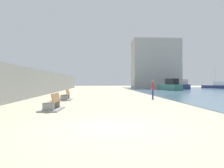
{
  "coord_description": "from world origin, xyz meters",
  "views": [
    {
      "loc": [
        -0.38,
        -7.41,
        1.64
      ],
      "look_at": [
        0.98,
        14.16,
        1.41
      ],
      "focal_mm": 33.2,
      "sensor_mm": 36.0,
      "label": 1
    }
  ],
  "objects_px": {
    "bench_near": "(52,106)",
    "boat_far_right": "(170,86)",
    "boat_distant": "(217,86)",
    "person_walking": "(153,88)",
    "boat_mid_bay": "(183,85)",
    "bench_far": "(66,97)"
  },
  "relations": [
    {
      "from": "person_walking",
      "to": "boat_mid_bay",
      "type": "distance_m",
      "value": 29.36
    },
    {
      "from": "bench_near",
      "to": "boat_far_right",
      "type": "bearing_deg",
      "value": 58.86
    },
    {
      "from": "boat_distant",
      "to": "boat_far_right",
      "type": "bearing_deg",
      "value": -146.75
    },
    {
      "from": "bench_near",
      "to": "person_walking",
      "type": "bearing_deg",
      "value": 43.35
    },
    {
      "from": "bench_near",
      "to": "boat_mid_bay",
      "type": "relative_size",
      "value": 0.36
    },
    {
      "from": "bench_near",
      "to": "boat_far_right",
      "type": "height_order",
      "value": "boat_far_right"
    },
    {
      "from": "bench_near",
      "to": "boat_distant",
      "type": "bearing_deg",
      "value": 49.37
    },
    {
      "from": "boat_mid_bay",
      "to": "boat_far_right",
      "type": "height_order",
      "value": "boat_mid_bay"
    },
    {
      "from": "bench_far",
      "to": "boat_distant",
      "type": "relative_size",
      "value": 0.28
    },
    {
      "from": "boat_distant",
      "to": "bench_near",
      "type": "bearing_deg",
      "value": -130.63
    },
    {
      "from": "boat_mid_bay",
      "to": "boat_distant",
      "type": "bearing_deg",
      "value": 20.49
    },
    {
      "from": "person_walking",
      "to": "boat_distant",
      "type": "height_order",
      "value": "boat_distant"
    },
    {
      "from": "bench_near",
      "to": "boat_mid_bay",
      "type": "bearing_deg",
      "value": 57.06
    },
    {
      "from": "boat_distant",
      "to": "boat_far_right",
      "type": "relative_size",
      "value": 1.07
    },
    {
      "from": "bench_near",
      "to": "bench_far",
      "type": "height_order",
      "value": "same"
    },
    {
      "from": "bench_near",
      "to": "boat_mid_bay",
      "type": "height_order",
      "value": "boat_mid_bay"
    },
    {
      "from": "bench_far",
      "to": "bench_near",
      "type": "bearing_deg",
      "value": -87.41
    },
    {
      "from": "boat_far_right",
      "to": "bench_near",
      "type": "bearing_deg",
      "value": -121.14
    },
    {
      "from": "boat_far_right",
      "to": "person_walking",
      "type": "bearing_deg",
      "value": -113.33
    },
    {
      "from": "bench_far",
      "to": "person_walking",
      "type": "bearing_deg",
      "value": 5.58
    },
    {
      "from": "bench_near",
      "to": "bench_far",
      "type": "distance_m",
      "value": 6.63
    },
    {
      "from": "bench_near",
      "to": "bench_far",
      "type": "bearing_deg",
      "value": 92.59
    }
  ]
}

